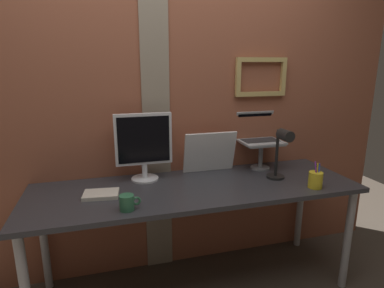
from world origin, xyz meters
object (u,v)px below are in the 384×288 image
(desk_lamp, at_px, (282,149))
(coffee_mug, at_px, (127,203))
(laptop, at_px, (257,133))
(pen_cup, at_px, (316,180))
(monitor, at_px, (144,143))
(whiteboard_panel, at_px, (210,152))

(desk_lamp, bearing_deg, coffee_mug, -170.24)
(laptop, distance_m, desk_lamp, 0.34)
(desk_lamp, bearing_deg, laptop, 91.02)
(laptop, distance_m, pen_cup, 0.57)
(monitor, xyz_separation_m, desk_lamp, (0.86, -0.26, -0.04))
(laptop, distance_m, coffee_mug, 1.14)
(laptop, xyz_separation_m, pen_cup, (0.15, -0.51, -0.20))
(whiteboard_panel, height_order, pen_cup, whiteboard_panel)
(monitor, height_order, laptop, monitor)
(coffee_mug, bearing_deg, monitor, 70.95)
(desk_lamp, bearing_deg, pen_cup, -50.02)
(monitor, bearing_deg, coffee_mug, -109.05)
(whiteboard_panel, bearing_deg, desk_lamp, -37.21)
(monitor, height_order, whiteboard_panel, monitor)
(desk_lamp, height_order, pen_cup, desk_lamp)
(laptop, bearing_deg, pen_cup, -73.39)
(laptop, xyz_separation_m, whiteboard_panel, (-0.38, -0.04, -0.11))
(coffee_mug, bearing_deg, pen_cup, -0.01)
(whiteboard_panel, xyz_separation_m, pen_cup, (0.53, -0.47, -0.09))
(pen_cup, relative_size, coffee_mug, 1.51)
(desk_lamp, xyz_separation_m, pen_cup, (0.15, -0.17, -0.16))
(desk_lamp, relative_size, coffee_mug, 3.06)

